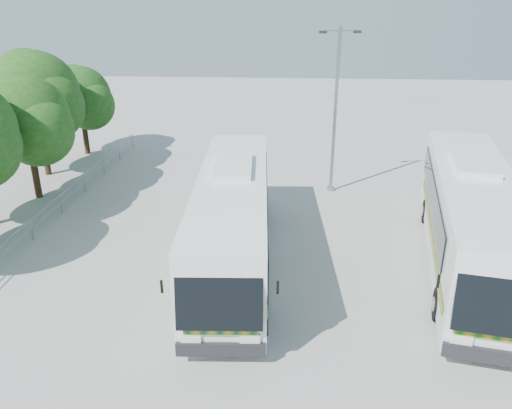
# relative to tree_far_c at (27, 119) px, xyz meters

# --- Properties ---
(ground) EXTENTS (100.00, 100.00, 0.00)m
(ground) POSITION_rel_tree_far_c_xyz_m (12.12, -5.10, -4.26)
(ground) COLOR #A1A19B
(ground) RESTS_ON ground
(kerb_divider) EXTENTS (0.40, 16.00, 0.15)m
(kerb_divider) POSITION_rel_tree_far_c_xyz_m (9.82, -3.10, -4.18)
(kerb_divider) COLOR #B2B2AD
(kerb_divider) RESTS_ON ground
(railing) EXTENTS (0.06, 22.00, 1.00)m
(railing) POSITION_rel_tree_far_c_xyz_m (2.12, -1.10, -3.52)
(railing) COLOR gray
(railing) RESTS_ON ground
(tree_far_c) EXTENTS (4.97, 4.69, 6.49)m
(tree_far_c) POSITION_rel_tree_far_c_xyz_m (0.00, 0.00, 0.00)
(tree_far_c) COLOR #382314
(tree_far_c) RESTS_ON ground
(tree_far_d) EXTENTS (5.62, 5.30, 7.33)m
(tree_far_d) POSITION_rel_tree_far_c_xyz_m (-1.19, 3.70, 0.56)
(tree_far_d) COLOR #382314
(tree_far_d) RESTS_ON ground
(tree_far_e) EXTENTS (4.54, 4.28, 5.92)m
(tree_far_e) POSITION_rel_tree_far_c_xyz_m (-0.51, 8.20, -0.37)
(tree_far_e) COLOR #382314
(tree_far_e) RESTS_ON ground
(coach_main) EXTENTS (3.34, 13.09, 3.60)m
(coach_main) POSITION_rel_tree_far_c_xyz_m (11.19, -6.31, -2.29)
(coach_main) COLOR silver
(coach_main) RESTS_ON ground
(coach_adjacent) EXTENTS (5.24, 13.91, 3.79)m
(coach_adjacent) POSITION_rel_tree_far_c_xyz_m (20.48, -5.90, -2.18)
(coach_adjacent) COLOR silver
(coach_adjacent) RESTS_ON ground
(lamppost) EXTENTS (2.12, 0.54, 8.68)m
(lamppost) POSITION_rel_tree_far_c_xyz_m (15.73, 2.06, 0.53)
(lamppost) COLOR gray
(lamppost) RESTS_ON ground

